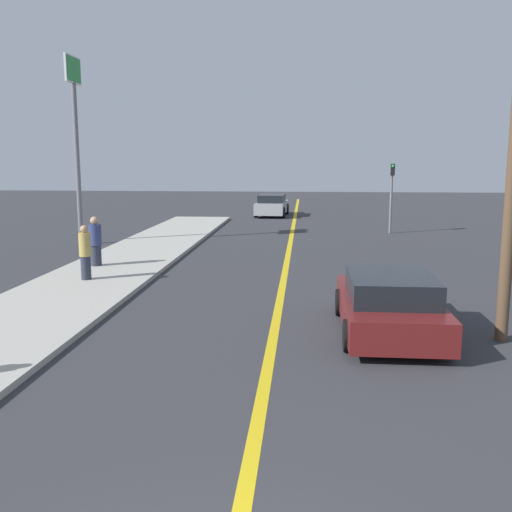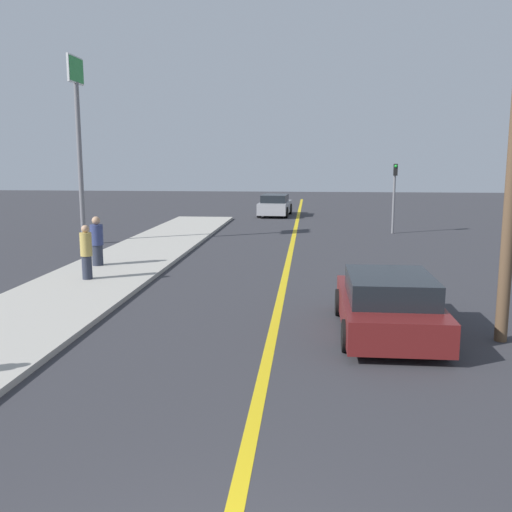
{
  "view_description": "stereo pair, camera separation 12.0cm",
  "coord_description": "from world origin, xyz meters",
  "px_view_note": "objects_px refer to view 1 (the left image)",
  "views": [
    {
      "loc": [
        0.59,
        -3.17,
        3.51
      ],
      "look_at": [
        -0.57,
        10.45,
        1.19
      ],
      "focal_mm": 40.0,
      "sensor_mm": 36.0,
      "label": 1
    },
    {
      "loc": [
        0.71,
        -3.16,
        3.51
      ],
      "look_at": [
        -0.57,
        10.45,
        1.19
      ],
      "focal_mm": 40.0,
      "sensor_mm": 36.0,
      "label": 2
    }
  ],
  "objects_px": {
    "utility_pole": "(512,182)",
    "pedestrian_far_standing": "(95,242)",
    "car_near_right_lane": "(389,304)",
    "roadside_sign": "(75,116)",
    "car_ahead_center": "(272,205)",
    "traffic_light": "(392,190)",
    "pedestrian_mid_group": "(85,252)"
  },
  "relations": [
    {
      "from": "car_near_right_lane",
      "to": "pedestrian_far_standing",
      "type": "height_order",
      "value": "pedestrian_far_standing"
    },
    {
      "from": "car_near_right_lane",
      "to": "roadside_sign",
      "type": "relative_size",
      "value": 0.53
    },
    {
      "from": "roadside_sign",
      "to": "utility_pole",
      "type": "distance_m",
      "value": 17.81
    },
    {
      "from": "car_near_right_lane",
      "to": "roadside_sign",
      "type": "height_order",
      "value": "roadside_sign"
    },
    {
      "from": "traffic_light",
      "to": "roadside_sign",
      "type": "distance_m",
      "value": 14.58
    },
    {
      "from": "car_ahead_center",
      "to": "utility_pole",
      "type": "bearing_deg",
      "value": -73.08
    },
    {
      "from": "car_near_right_lane",
      "to": "pedestrian_far_standing",
      "type": "distance_m",
      "value": 10.44
    },
    {
      "from": "traffic_light",
      "to": "car_ahead_center",
      "type": "bearing_deg",
      "value": 127.16
    },
    {
      "from": "pedestrian_far_standing",
      "to": "utility_pole",
      "type": "xyz_separation_m",
      "value": [
        10.58,
        -6.43,
        2.18
      ]
    },
    {
      "from": "pedestrian_mid_group",
      "to": "pedestrian_far_standing",
      "type": "relative_size",
      "value": 0.98
    },
    {
      "from": "car_near_right_lane",
      "to": "pedestrian_mid_group",
      "type": "distance_m",
      "value": 8.91
    },
    {
      "from": "car_near_right_lane",
      "to": "car_ahead_center",
      "type": "relative_size",
      "value": 0.96
    },
    {
      "from": "car_near_right_lane",
      "to": "car_ahead_center",
      "type": "distance_m",
      "value": 24.66
    },
    {
      "from": "traffic_light",
      "to": "pedestrian_far_standing",
      "type": "bearing_deg",
      "value": -136.98
    },
    {
      "from": "car_ahead_center",
      "to": "roadside_sign",
      "type": "distance_m",
      "value": 15.48
    },
    {
      "from": "utility_pole",
      "to": "pedestrian_far_standing",
      "type": "bearing_deg",
      "value": 148.69
    },
    {
      "from": "car_near_right_lane",
      "to": "utility_pole",
      "type": "xyz_separation_m",
      "value": [
        2.15,
        -0.27,
        2.48
      ]
    },
    {
      "from": "car_near_right_lane",
      "to": "car_ahead_center",
      "type": "bearing_deg",
      "value": 98.62
    },
    {
      "from": "roadside_sign",
      "to": "utility_pole",
      "type": "bearing_deg",
      "value": -41.7
    },
    {
      "from": "traffic_light",
      "to": "roadside_sign",
      "type": "xyz_separation_m",
      "value": [
        -13.41,
        -4.75,
        3.17
      ]
    },
    {
      "from": "car_near_right_lane",
      "to": "traffic_light",
      "type": "distance_m",
      "value": 16.47
    },
    {
      "from": "car_near_right_lane",
      "to": "pedestrian_mid_group",
      "type": "xyz_separation_m",
      "value": [
        -7.93,
        4.05,
        0.3
      ]
    },
    {
      "from": "car_near_right_lane",
      "to": "traffic_light",
      "type": "height_order",
      "value": "traffic_light"
    },
    {
      "from": "car_ahead_center",
      "to": "pedestrian_far_standing",
      "type": "bearing_deg",
      "value": -100.92
    },
    {
      "from": "roadside_sign",
      "to": "pedestrian_far_standing",
      "type": "bearing_deg",
      "value": -63.8
    },
    {
      "from": "car_ahead_center",
      "to": "pedestrian_far_standing",
      "type": "distance_m",
      "value": 18.79
    },
    {
      "from": "roadside_sign",
      "to": "utility_pole",
      "type": "relative_size",
      "value": 1.23
    },
    {
      "from": "utility_pole",
      "to": "car_near_right_lane",
      "type": "bearing_deg",
      "value": 172.88
    },
    {
      "from": "roadside_sign",
      "to": "car_ahead_center",
      "type": "bearing_deg",
      "value": 60.63
    },
    {
      "from": "pedestrian_far_standing",
      "to": "traffic_light",
      "type": "xyz_separation_m",
      "value": [
        10.79,
        10.07,
        1.17
      ]
    },
    {
      "from": "car_near_right_lane",
      "to": "pedestrian_far_standing",
      "type": "relative_size",
      "value": 2.55
    },
    {
      "from": "pedestrian_far_standing",
      "to": "car_near_right_lane",
      "type": "bearing_deg",
      "value": -36.19
    }
  ]
}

